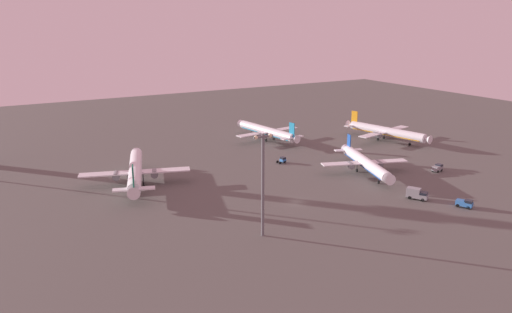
{
  "coord_description": "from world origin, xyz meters",
  "views": [
    {
      "loc": [
        -72.19,
        -104.91,
        48.11
      ],
      "look_at": [
        6.07,
        32.85,
        4.0
      ],
      "focal_mm": 34.91,
      "sensor_mm": 36.0,
      "label": 1
    }
  ],
  "objects": [
    {
      "name": "ground_plane",
      "position": [
        0.0,
        0.0,
        0.0
      ],
      "size": [
        416.0,
        416.0,
        0.0
      ],
      "primitive_type": "plane",
      "color": "#56544F"
    },
    {
      "name": "airplane_near_gate",
      "position": [
        33.75,
        10.73,
        3.55
      ],
      "size": [
        27.96,
        35.53,
        9.39
      ],
      "rotation": [
        0.0,
        0.0,
        2.81
      ],
      "color": "white",
      "rests_on": "ground"
    },
    {
      "name": "airplane_taxiway_distant",
      "position": [
        -33.55,
        36.14,
        4.04
      ],
      "size": [
        32.02,
        40.73,
        10.7
      ],
      "rotation": [
        0.0,
        0.0,
        -0.31
      ],
      "color": "white",
      "rests_on": "ground"
    },
    {
      "name": "airplane_mid_apron",
      "position": [
        70.95,
        40.52,
        3.78
      ],
      "size": [
        30.33,
        38.72,
        10.01
      ],
      "rotation": [
        0.0,
        0.0,
        3.36
      ],
      "color": "white",
      "rests_on": "ground"
    },
    {
      "name": "airplane_far_stand",
      "position": [
        29.65,
        65.13,
        3.65
      ],
      "size": [
        29.39,
        37.65,
        9.66
      ],
      "rotation": [
        0.0,
        0.0,
        0.13
      ],
      "color": "white",
      "rests_on": "ground"
    },
    {
      "name": "pushback_tug",
      "position": [
        17.13,
        33.75,
        1.07
      ],
      "size": [
        3.2,
        2.03,
        2.05
      ],
      "rotation": [
        0.0,
        0.0,
        4.79
      ],
      "color": "#3372BF",
      "rests_on": "ground"
    },
    {
      "name": "catering_truck",
      "position": [
        30.02,
        -14.61,
        1.58
      ],
      "size": [
        4.8,
        6.08,
        3.05
      ],
      "rotation": [
        0.0,
        0.0,
        3.65
      ],
      "color": "gray",
      "rests_on": "ground"
    },
    {
      "name": "baggage_tractor",
      "position": [
        36.23,
        -25.38,
        1.18
      ],
      "size": [
        3.47,
        4.58,
        2.25
      ],
      "rotation": [
        0.0,
        0.0,
        3.56
      ],
      "color": "#3372BF",
      "rests_on": "ground"
    },
    {
      "name": "cargo_loader",
      "position": [
        55.68,
        0.49,
        1.18
      ],
      "size": [
        4.48,
        2.86,
        2.25
      ],
      "rotation": [
        0.0,
        0.0,
        4.94
      ],
      "color": "gray",
      "rests_on": "ground"
    },
    {
      "name": "apron_light_east",
      "position": [
        -18.96,
        -14.32,
        13.79
      ],
      "size": [
        4.8,
        0.9,
        23.96
      ],
      "color": "slate",
      "rests_on": "ground"
    }
  ]
}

